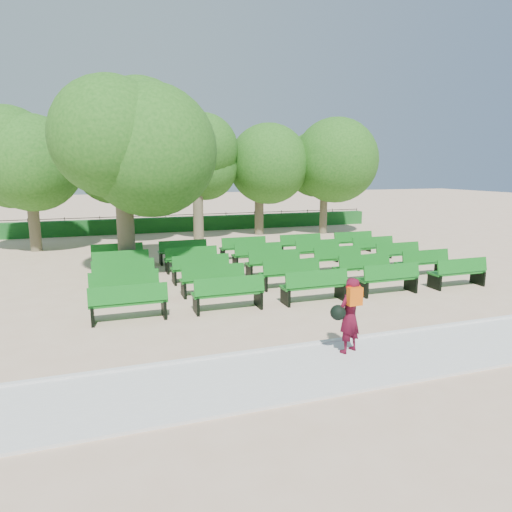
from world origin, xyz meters
The scene contains 9 objects.
ground centered at (0.00, 0.00, 0.00)m, with size 120.00×120.00×0.00m, color tan.
paving centered at (0.00, -7.40, 0.03)m, with size 30.00×2.20×0.06m, color silver.
curb centered at (0.00, -6.25, 0.05)m, with size 30.00×0.12×0.10m, color silver.
hedge centered at (0.00, 14.00, 0.45)m, with size 26.00×0.70×0.90m, color #16551C.
fence centered at (0.00, 14.40, 0.00)m, with size 26.00×0.10×1.02m, color black, non-canonical shape.
tree_line centered at (0.00, 10.00, 0.00)m, with size 21.80×6.80×7.04m, color #28621A, non-canonical shape.
bench_array centered at (0.95, 0.45, 0.10)m, with size 2.03×0.71×1.26m.
tree_among centered at (-4.11, 2.55, 4.75)m, with size 4.83×4.83×6.96m.
person centered at (-0.12, -6.91, 0.91)m, with size 0.82×0.60×1.64m.
Camera 1 is at (-4.99, -15.04, 3.96)m, focal length 32.00 mm.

